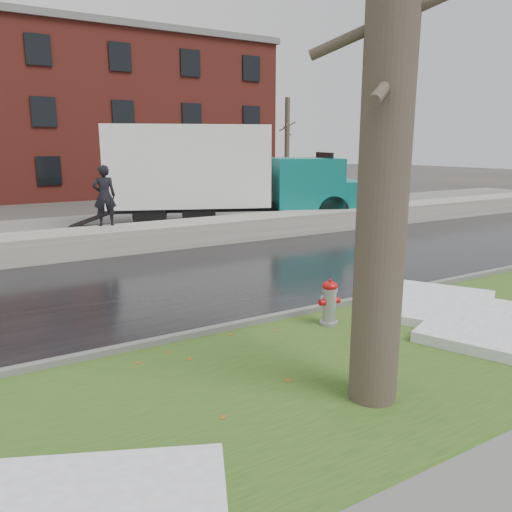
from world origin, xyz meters
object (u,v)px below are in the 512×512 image
fire_hydrant (329,301)px  worker (104,196)px  box_truck (220,174)px  tree (389,88)px

fire_hydrant → worker: worker is taller
box_truck → worker: (-5.22, -2.40, -0.41)m
fire_hydrant → worker: bearing=105.7°
fire_hydrant → box_truck: 12.08m
tree → box_truck: bearing=70.8°
tree → box_truck: size_ratio=0.64×
fire_hydrant → worker: (-1.63, 9.02, 1.20)m
box_truck → worker: 5.76m
tree → fire_hydrant: bearing=63.1°
tree → box_truck: 14.71m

